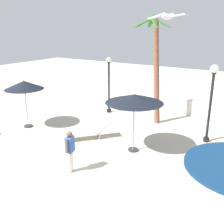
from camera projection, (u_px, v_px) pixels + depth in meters
The scene contains 10 objects.
ground_plane at pixel (71, 164), 11.01m from camera, with size 56.00×56.00×0.00m, color beige.
boundary_wall at pixel (159, 102), 17.94m from camera, with size 25.20×0.30×1.01m, color silver.
patio_umbrella_1 at pixel (134, 99), 11.42m from camera, with size 2.53×2.53×2.70m.
patio_umbrella_2 at pixel (24, 85), 14.32m from camera, with size 2.09×2.09×2.67m.
palm_tree_1 at pixel (155, 60), 14.72m from camera, with size 2.32×1.98×6.02m.
lamp_post_0 at pixel (109, 81), 16.95m from camera, with size 0.34×0.34×3.58m.
lamp_post_1 at pixel (212, 93), 12.39m from camera, with size 0.40×0.40×3.77m.
lounge_chair_0 at pixel (91, 131), 13.35m from camera, with size 1.64×1.79×0.84m.
guest_1 at pixel (70, 147), 10.10m from camera, with size 0.33×0.54×1.70m.
seagull_0 at pixel (168, 16), 5.34m from camera, with size 0.92×0.40×0.14m.
Camera 1 is at (6.83, -7.26, 5.42)m, focal length 42.77 mm.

